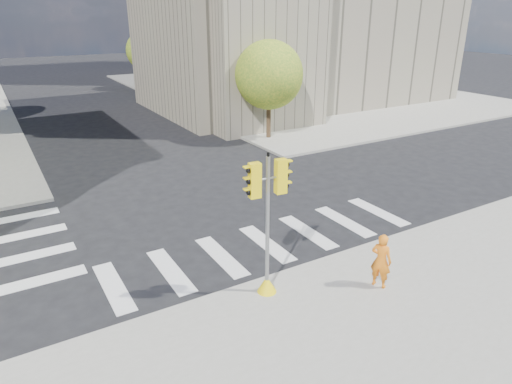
# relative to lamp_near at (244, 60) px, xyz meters

# --- Properties ---
(ground) EXTENTS (160.00, 160.00, 0.00)m
(ground) POSITION_rel_lamp_near_xyz_m (-8.00, -14.00, -4.58)
(ground) COLOR black
(ground) RESTS_ON ground
(sidewalk_far_right) EXTENTS (28.00, 40.00, 0.15)m
(sidewalk_far_right) POSITION_rel_lamp_near_xyz_m (12.00, 12.00, -4.50)
(sidewalk_far_right) COLOR gray
(sidewalk_far_right) RESTS_ON ground
(civic_building) EXTENTS (26.00, 16.00, 19.39)m
(civic_building) POSITION_rel_lamp_near_xyz_m (7.59, 5.12, 2.68)
(civic_building) COLOR gray
(civic_building) RESTS_ON ground
(tree_re_near) EXTENTS (4.20, 4.20, 6.16)m
(tree_re_near) POSITION_rel_lamp_near_xyz_m (-0.50, -4.00, -0.53)
(tree_re_near) COLOR #382616
(tree_re_near) RESTS_ON ground
(tree_re_mid) EXTENTS (4.60, 4.60, 6.66)m
(tree_re_mid) POSITION_rel_lamp_near_xyz_m (-0.50, 8.00, -0.23)
(tree_re_mid) COLOR #382616
(tree_re_mid) RESTS_ON ground
(tree_re_far) EXTENTS (4.00, 4.00, 5.88)m
(tree_re_far) POSITION_rel_lamp_near_xyz_m (-0.50, 20.00, -0.71)
(tree_re_far) COLOR #382616
(tree_re_far) RESTS_ON ground
(lamp_near) EXTENTS (0.35, 0.18, 8.11)m
(lamp_near) POSITION_rel_lamp_near_xyz_m (0.00, 0.00, 0.00)
(lamp_near) COLOR black
(lamp_near) RESTS_ON sidewalk_far_right
(lamp_far) EXTENTS (0.35, 0.18, 8.11)m
(lamp_far) POSITION_rel_lamp_near_xyz_m (0.00, 14.00, 0.00)
(lamp_far) COLOR black
(lamp_far) RESTS_ON sidewalk_far_right
(traffic_signal) EXTENTS (1.08, 0.56, 4.19)m
(traffic_signal) POSITION_rel_lamp_near_xyz_m (-9.78, -18.72, -2.67)
(traffic_signal) COLOR yellow
(traffic_signal) RESTS_ON sidewalk_near
(photographer) EXTENTS (0.61, 0.72, 1.68)m
(photographer) POSITION_rel_lamp_near_xyz_m (-6.79, -20.14, -3.59)
(photographer) COLOR orange
(photographer) RESTS_ON sidewalk_near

